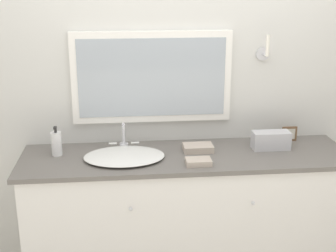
# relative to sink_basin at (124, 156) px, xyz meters

# --- Properties ---
(wall_back) EXTENTS (8.00, 0.18, 2.55)m
(wall_back) POSITION_rel_sink_basin_xyz_m (0.40, 0.35, 0.35)
(wall_back) COLOR silver
(wall_back) RESTS_ON ground_plane
(vanity_counter) EXTENTS (2.15, 0.60, 0.91)m
(vanity_counter) POSITION_rel_sink_basin_xyz_m (0.40, 0.02, -0.47)
(vanity_counter) COLOR white
(vanity_counter) RESTS_ON ground_plane
(sink_basin) EXTENTS (0.51, 0.43, 0.18)m
(sink_basin) POSITION_rel_sink_basin_xyz_m (0.00, 0.00, 0.00)
(sink_basin) COLOR white
(sink_basin) RESTS_ON vanity_counter
(soap_bottle) EXTENTS (0.07, 0.07, 0.20)m
(soap_bottle) POSITION_rel_sink_basin_xyz_m (-0.43, 0.10, 0.06)
(soap_bottle) COLOR white
(soap_bottle) RESTS_ON vanity_counter
(appliance_box) EXTENTS (0.25, 0.11, 0.12)m
(appliance_box) POSITION_rel_sink_basin_xyz_m (0.98, 0.08, 0.04)
(appliance_box) COLOR #BCBCC1
(appliance_box) RESTS_ON vanity_counter
(picture_frame) EXTENTS (0.11, 0.01, 0.10)m
(picture_frame) POSITION_rel_sink_basin_xyz_m (1.16, 0.22, 0.03)
(picture_frame) COLOR brown
(picture_frame) RESTS_ON vanity_counter
(hand_towel_near_sink) EXTENTS (0.20, 0.13, 0.04)m
(hand_towel_near_sink) POSITION_rel_sink_basin_xyz_m (0.49, 0.09, 0.00)
(hand_towel_near_sink) COLOR #B7A899
(hand_towel_near_sink) RESTS_ON vanity_counter
(hand_towel_far_corner) EXTENTS (0.16, 0.11, 0.04)m
(hand_towel_far_corner) POSITION_rel_sink_basin_xyz_m (0.45, -0.15, -0.00)
(hand_towel_far_corner) COLOR #B7A899
(hand_towel_far_corner) RESTS_ON vanity_counter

